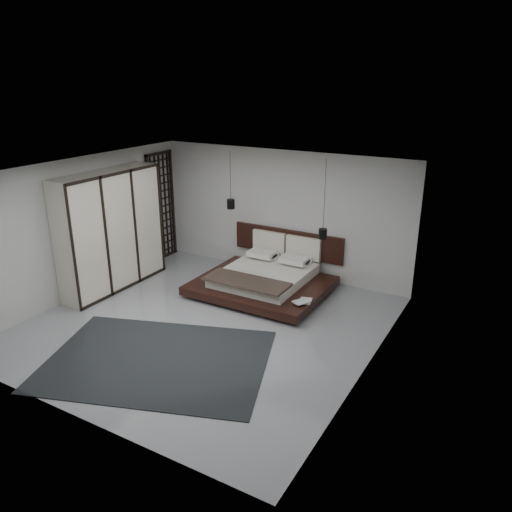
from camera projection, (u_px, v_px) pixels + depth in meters
The scene contains 14 objects.
floor at pixel (205, 324), 9.12m from camera, with size 6.00×6.00×0.00m, color gray.
ceiling at pixel (200, 172), 8.16m from camera, with size 6.00×6.00×0.00m, color white.
wall_back at pixel (281, 213), 11.09m from camera, with size 6.00×6.00×0.00m, color #B9B9B6.
wall_front at pixel (62, 323), 6.19m from camera, with size 6.00×6.00×0.00m, color #B9B9B6.
wall_left at pixel (81, 228), 10.03m from camera, with size 6.00×6.00×0.00m, color #B9B9B6.
wall_right at pixel (372, 287), 7.25m from camera, with size 6.00×6.00×0.00m, color #B9B9B6.
lattice_screen at pixel (162, 207), 12.04m from camera, with size 0.05×0.90×2.60m, color black.
bed at pixel (265, 278), 10.49m from camera, with size 2.64×2.33×1.05m.
book_lower at pixel (299, 300), 9.48m from camera, with size 0.23×0.31×0.03m, color #99724C.
book_upper at pixel (298, 300), 9.45m from camera, with size 0.23×0.31×0.02m, color #99724C.
pendant_left at pixel (231, 204), 10.85m from camera, with size 0.17×0.17×1.26m.
pendant_right at pixel (323, 233), 9.96m from camera, with size 0.17×0.17×1.60m.
wardrobe at pixel (111, 231), 10.36m from camera, with size 0.60×2.54×2.49m.
rug at pixel (157, 360), 7.97m from camera, with size 3.47×2.48×0.01m, color black.
Camera 1 is at (4.82, -6.62, 4.30)m, focal length 35.00 mm.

